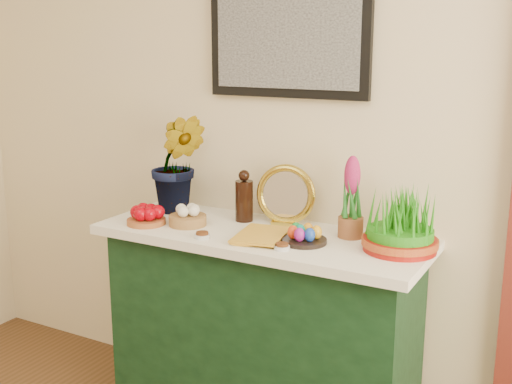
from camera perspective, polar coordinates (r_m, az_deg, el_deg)
sideboard at (r=2.86m, az=0.50°, el=-12.49°), size 1.30×0.45×0.85m
tablecloth at (r=2.69m, az=0.51°, el=-3.93°), size 1.40×0.55×0.04m
hyacinth_green at (r=2.96m, az=-6.98°, el=3.96°), size 0.39×0.36×0.61m
apple_bowl at (r=2.82m, az=-9.74°, el=-2.13°), size 0.20×0.20×0.09m
garlic_basket at (r=2.78m, az=-6.10°, el=-2.20°), size 0.21×0.21×0.09m
vinegar_cruet at (r=2.82m, az=-1.06°, el=-0.58°), size 0.08×0.08×0.23m
mirror at (r=2.77m, az=2.65°, el=-0.31°), size 0.27×0.10×0.26m
book at (r=2.61m, az=-1.52°, el=-3.62°), size 0.21×0.28×0.03m
spice_dish_left at (r=2.60m, az=-4.81°, el=-3.86°), size 0.06×0.06×0.03m
spice_dish_right at (r=2.46m, az=2.33°, el=-4.88°), size 0.06×0.06×0.03m
egg_plate at (r=2.53m, az=4.25°, el=-3.91°), size 0.23×0.23×0.07m
hyacinth_pink at (r=2.60m, az=8.48°, el=-0.80°), size 0.10×0.10×0.34m
wheatgrass_sabzeh at (r=2.48m, az=12.74°, el=-2.83°), size 0.29×0.29×0.24m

